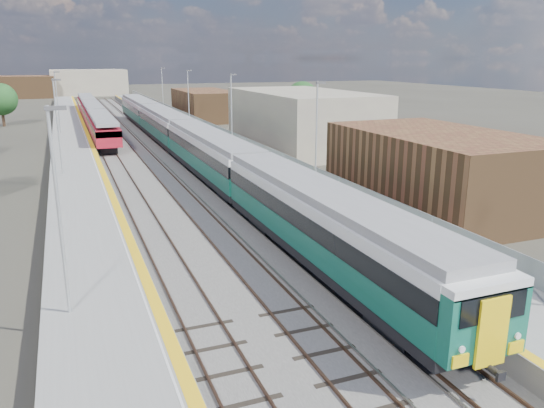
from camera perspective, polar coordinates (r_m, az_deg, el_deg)
ground at (r=62.77m, az=-12.27°, el=5.86°), size 320.00×320.00×0.00m
ballast_bed at (r=64.91m, az=-14.60°, el=6.05°), size 10.50×155.00×0.06m
tracks at (r=66.61m, az=-14.28°, el=6.37°), size 8.96×160.00×0.17m
platform_right at (r=66.12m, az=-8.11°, el=7.00°), size 4.70×155.00×8.52m
platform_left at (r=64.40m, az=-20.66°, el=5.93°), size 4.30×155.00×8.52m
buildings at (r=150.03m, az=-25.44°, el=14.23°), size 72.00×185.50×40.00m
green_train at (r=55.03m, az=-9.48°, el=7.20°), size 3.06×84.99×3.36m
red_train at (r=84.75m, az=-18.69°, el=9.17°), size 2.68×54.49×3.39m
tree_c at (r=90.93m, az=-27.15°, el=9.99°), size 4.78×4.78×6.48m
tree_d at (r=81.58m, az=3.26°, el=11.30°), size 4.96×4.96×6.72m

